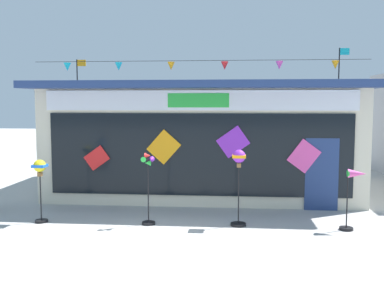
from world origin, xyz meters
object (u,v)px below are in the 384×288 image
(wind_spinner_left, at_px, (148,185))
(wind_spinner_center_left, at_px, (239,169))
(wind_spinner_center_right, at_px, (354,188))
(wind_spinner_far_left, at_px, (40,174))
(kite_shop_building, at_px, (204,137))

(wind_spinner_left, xyz_separation_m, wind_spinner_center_left, (2.19, 0.10, 0.39))
(wind_spinner_center_left, distance_m, wind_spinner_center_right, 2.68)
(wind_spinner_far_left, xyz_separation_m, wind_spinner_center_left, (4.88, 0.12, 0.17))
(kite_shop_building, bearing_deg, wind_spinner_far_left, -128.87)
(kite_shop_building, bearing_deg, wind_spinner_center_right, -51.49)
(kite_shop_building, height_order, wind_spinner_center_right, kite_shop_building)
(wind_spinner_center_right, bearing_deg, wind_spinner_center_left, 176.97)
(kite_shop_building, height_order, wind_spinner_center_left, kite_shop_building)
(wind_spinner_far_left, height_order, wind_spinner_center_left, wind_spinner_center_left)
(wind_spinner_center_left, height_order, wind_spinner_center_right, wind_spinner_center_left)
(wind_spinner_left, xyz_separation_m, wind_spinner_center_right, (4.84, -0.04, 0.02))
(wind_spinner_left, height_order, wind_spinner_center_right, wind_spinner_left)
(kite_shop_building, relative_size, wind_spinner_left, 5.58)
(kite_shop_building, relative_size, wind_spinner_center_left, 5.33)
(wind_spinner_center_right, bearing_deg, wind_spinner_left, 179.51)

